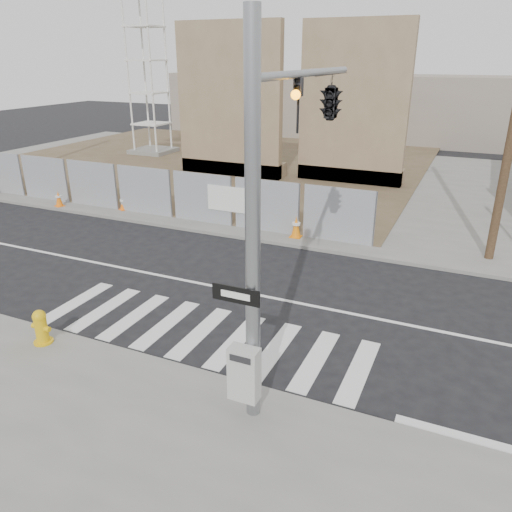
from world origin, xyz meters
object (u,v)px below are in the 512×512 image
at_px(signal_pole, 309,143).
at_px(traffic_cone_d, 296,227).
at_px(fire_hydrant, 41,327).
at_px(traffic_cone_b, 59,199).
at_px(crane_tower, 143,11).
at_px(traffic_cone_c, 123,202).

bearing_deg(signal_pole, traffic_cone_d, 110.86).
relative_size(fire_hydrant, traffic_cone_b, 1.22).
distance_m(signal_pole, fire_hydrant, 7.43).
distance_m(crane_tower, traffic_cone_b, 15.75).
relative_size(traffic_cone_c, traffic_cone_d, 0.83).
xyz_separation_m(crane_tower, fire_hydrant, (11.95, -21.58, -8.48)).
distance_m(crane_tower, traffic_cone_c, 16.17).
height_order(fire_hydrant, traffic_cone_d, fire_hydrant).
distance_m(crane_tower, traffic_cone_d, 21.03).
height_order(signal_pole, traffic_cone_d, signal_pole).
bearing_deg(fire_hydrant, crane_tower, 113.45).
bearing_deg(traffic_cone_c, traffic_cone_b, -166.00).
bearing_deg(traffic_cone_c, fire_hydrant, -61.70).
bearing_deg(crane_tower, traffic_cone_c, -60.51).
bearing_deg(fire_hydrant, signal_pole, 19.06).
bearing_deg(traffic_cone_d, fire_hydrant, -107.33).
xyz_separation_m(signal_pole, fire_hydrant, (-5.55, -2.54, -4.24)).
relative_size(fire_hydrant, traffic_cone_c, 1.28).
bearing_deg(signal_pole, fire_hydrant, -155.43).
relative_size(signal_pole, crane_tower, 0.39).
relative_size(crane_tower, traffic_cone_c, 27.39).
distance_m(signal_pole, traffic_cone_c, 13.60).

